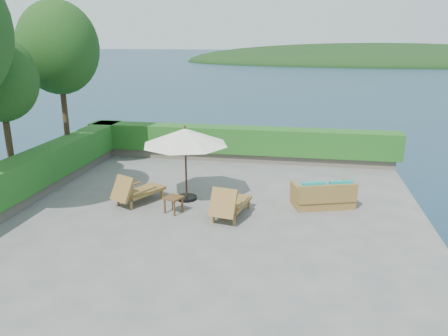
% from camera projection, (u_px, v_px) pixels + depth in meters
% --- Properties ---
extents(ground, '(12.00, 12.00, 0.00)m').
position_uv_depth(ground, '(208.00, 213.00, 12.35)').
color(ground, gray).
rests_on(ground, ground).
extents(foundation, '(12.00, 12.00, 3.00)m').
position_uv_depth(foundation, '(209.00, 262.00, 12.79)').
color(foundation, '#5F574B').
rests_on(foundation, ocean).
extents(ocean, '(600.00, 600.00, 0.00)m').
position_uv_depth(ocean, '(210.00, 304.00, 13.21)').
color(ocean, '#152F43').
rests_on(ocean, ground).
extents(offshore_island, '(126.00, 57.60, 12.60)m').
position_uv_depth(offshore_island, '(377.00, 63.00, 140.82)').
color(offshore_island, black).
rests_on(offshore_island, ocean).
extents(planter_wall_far, '(12.00, 0.60, 0.36)m').
position_uv_depth(planter_wall_far, '(238.00, 156.00, 17.58)').
color(planter_wall_far, '#686053').
rests_on(planter_wall_far, ground).
extents(planter_wall_left, '(0.60, 12.00, 0.36)m').
position_uv_depth(planter_wall_left, '(29.00, 194.00, 13.27)').
color(planter_wall_left, '#686053').
rests_on(planter_wall_left, ground).
extents(hedge_far, '(12.40, 0.90, 1.00)m').
position_uv_depth(hedge_far, '(238.00, 140.00, 17.38)').
color(hedge_far, '#1F4A15').
rests_on(hedge_far, planter_wall_far).
extents(hedge_left, '(0.90, 12.40, 1.00)m').
position_uv_depth(hedge_left, '(26.00, 173.00, 13.08)').
color(hedge_left, '#1F4A15').
rests_on(hedge_left, planter_wall_left).
extents(tree_mid, '(2.20, 2.20, 4.83)m').
position_uv_depth(tree_mid, '(0.00, 80.00, 12.91)').
color(tree_mid, '#433119').
rests_on(tree_mid, ground).
extents(tree_far, '(2.80, 2.80, 6.03)m').
position_uv_depth(tree_far, '(58.00, 48.00, 15.14)').
color(tree_far, '#433119').
rests_on(tree_far, ground).
extents(patio_umbrella, '(2.75, 2.75, 2.30)m').
position_uv_depth(patio_umbrella, '(185.00, 137.00, 12.81)').
color(patio_umbrella, black).
rests_on(patio_umbrella, ground).
extents(lounge_left, '(1.35, 1.77, 0.95)m').
position_uv_depth(lounge_left, '(136.00, 191.00, 12.95)').
color(lounge_left, olive).
rests_on(lounge_left, ground).
extents(lounge_right, '(0.98, 1.79, 0.98)m').
position_uv_depth(lounge_right, '(230.00, 203.00, 11.91)').
color(lounge_right, olive).
rests_on(lounge_right, ground).
extents(side_table, '(0.59, 0.59, 0.48)m').
position_uv_depth(side_table, '(173.00, 200.00, 12.23)').
color(side_table, brown).
rests_on(side_table, ground).
extents(wicker_loveseat, '(1.92, 1.39, 0.85)m').
position_uv_depth(wicker_loveseat, '(323.00, 196.00, 12.69)').
color(wicker_loveseat, olive).
rests_on(wicker_loveseat, ground).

